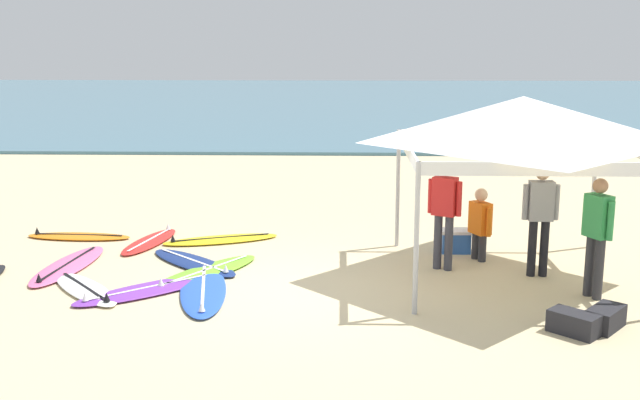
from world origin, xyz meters
The scene contains 19 objects.
ground_plane centered at (0.00, 0.00, 0.00)m, with size 80.00×80.00×0.00m, color beige.
sea centered at (0.00, 30.53, 0.05)m, with size 80.00×36.00×0.10m, color teal.
canopy_tent centered at (3.14, 0.74, 2.39)m, with size 3.47×3.47×2.75m.
surfboard_orange centered at (-4.29, 2.78, 0.04)m, with size 1.93×0.63×0.19m.
surfboard_navy centered at (-1.88, 1.20, 0.04)m, with size 1.88×1.85×0.19m.
surfboard_pink centered at (-3.85, 0.99, 0.04)m, with size 0.88×2.30×0.19m.
surfboard_red centered at (-2.90, 2.47, 0.04)m, with size 0.91×1.89×0.19m.
surfboard_yellow centered at (-1.67, 2.63, 0.04)m, with size 2.14×1.20×0.19m.
surfboard_blue centered at (-1.50, -0.12, 0.04)m, with size 1.02×2.49×0.19m.
surfboard_white centered at (-3.20, -0.15, 0.04)m, with size 1.60×1.78×0.19m.
surfboard_purple centered at (-2.30, -0.15, 0.04)m, with size 2.13×1.88×0.19m.
surfboard_lime centered at (-1.61, 0.69, 0.04)m, with size 1.76×2.19×0.19m.
person_red centered at (2.09, 1.06, 0.99)m, with size 0.50×0.36×1.71m.
person_green centered at (4.03, -0.21, 0.99)m, with size 0.36×0.50×1.71m.
person_grey centered at (3.50, 0.76, 0.99)m, with size 0.55×0.23×1.71m.
person_orange centered at (2.75, 1.59, 0.66)m, with size 0.36×0.50×1.20m.
gear_bag_near_tent centered at (3.37, -1.58, 0.14)m, with size 0.60×0.32×0.28m, color #232328.
gear_bag_by_pole centered at (3.82, -1.40, 0.14)m, with size 0.60×0.32×0.28m, color #232328.
cooler_box centered at (2.44, 2.06, 0.20)m, with size 0.50×0.36×0.39m.
Camera 1 is at (0.47, -10.69, 3.66)m, focal length 43.44 mm.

